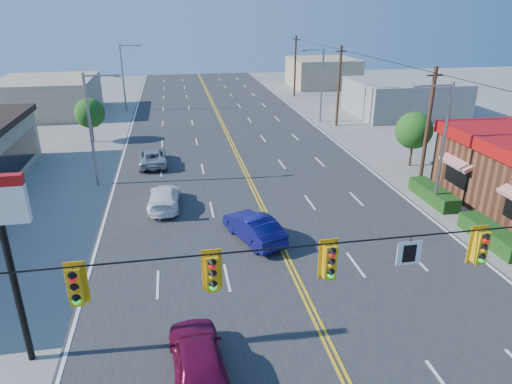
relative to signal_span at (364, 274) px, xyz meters
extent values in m
cube|color=#2D2D30|center=(0.12, 20.00, -4.86)|extent=(20.00, 120.00, 0.06)
cylinder|color=black|center=(0.12, 0.00, 1.11)|extent=(24.00, 0.05, 0.05)
cube|color=white|center=(1.32, 0.00, 0.56)|extent=(0.75, 0.04, 0.75)
cube|color=#D89E0C|center=(-7.88, 0.00, 0.54)|extent=(0.55, 0.34, 1.25)
cube|color=#D89E0C|center=(-4.38, 0.00, 0.54)|extent=(0.55, 0.34, 1.25)
cube|color=#D89E0C|center=(-1.08, 0.00, 0.54)|extent=(0.55, 0.34, 1.25)
cube|color=#D89E0C|center=(3.62, 0.00, 0.54)|extent=(0.55, 0.34, 1.25)
cube|color=#194214|center=(11.62, 12.00, -4.44)|extent=(1.20, 9.00, 0.90)
cylinder|color=black|center=(-10.88, 4.00, -1.89)|extent=(0.24, 0.24, 6.00)
cylinder|color=gray|center=(11.12, 14.00, -0.89)|extent=(0.20, 0.20, 8.00)
cylinder|color=gray|center=(10.02, 14.00, 2.91)|extent=(2.20, 0.12, 0.12)
cube|color=gray|center=(8.92, 14.00, 2.86)|extent=(0.50, 0.25, 0.15)
cylinder|color=gray|center=(11.12, 38.00, -0.89)|extent=(0.20, 0.20, 8.00)
cylinder|color=gray|center=(10.02, 38.00, 2.91)|extent=(2.20, 0.12, 0.12)
cube|color=gray|center=(8.92, 38.00, 2.86)|extent=(0.50, 0.25, 0.15)
cylinder|color=gray|center=(-10.88, 22.00, -0.89)|extent=(0.20, 0.20, 8.00)
cylinder|color=gray|center=(-9.78, 22.00, 2.91)|extent=(2.20, 0.12, 0.12)
cube|color=gray|center=(-8.68, 22.00, 2.86)|extent=(0.50, 0.25, 0.15)
cylinder|color=gray|center=(-10.88, 48.00, -0.89)|extent=(0.20, 0.20, 8.00)
cylinder|color=gray|center=(-9.78, 48.00, 2.91)|extent=(2.20, 0.12, 0.12)
cube|color=gray|center=(-8.68, 48.00, 2.86)|extent=(0.50, 0.25, 0.15)
cylinder|color=#47301E|center=(12.32, 18.00, -0.69)|extent=(0.28, 0.28, 8.40)
cylinder|color=#47301E|center=(12.32, 36.00, -0.69)|extent=(0.28, 0.28, 8.40)
cylinder|color=#47301E|center=(12.32, 54.00, -0.69)|extent=(0.28, 0.28, 8.40)
cylinder|color=#47301E|center=(13.62, 22.00, -3.84)|extent=(0.20, 0.20, 2.10)
sphere|color=#235B19|center=(13.62, 22.00, -1.95)|extent=(2.94, 2.94, 2.94)
cylinder|color=#47301E|center=(-12.88, 34.00, -3.89)|extent=(0.20, 0.20, 2.00)
sphere|color=#235B19|center=(-12.88, 34.00, -2.09)|extent=(2.80, 2.80, 2.80)
cube|color=gray|center=(22.12, 40.00, -2.89)|extent=(12.00, 10.00, 4.00)
cube|color=tan|center=(-19.88, 48.00, -2.79)|extent=(11.00, 12.00, 4.20)
cube|color=tan|center=(19.12, 62.00, -2.69)|extent=(10.00, 10.00, 4.40)
imported|color=maroon|center=(-4.86, 2.00, -4.12)|extent=(2.12, 4.63, 1.54)
imported|color=#0F0F59|center=(-1.20, 11.55, -4.13)|extent=(3.09, 4.84, 1.51)
imported|color=white|center=(-6.08, 16.98, -4.21)|extent=(2.16, 4.78, 1.36)
imported|color=#B6B6BB|center=(-7.06, 25.82, -4.22)|extent=(2.44, 4.91, 1.34)
camera|label=1|loc=(-5.12, -10.56, 7.18)|focal=32.00mm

